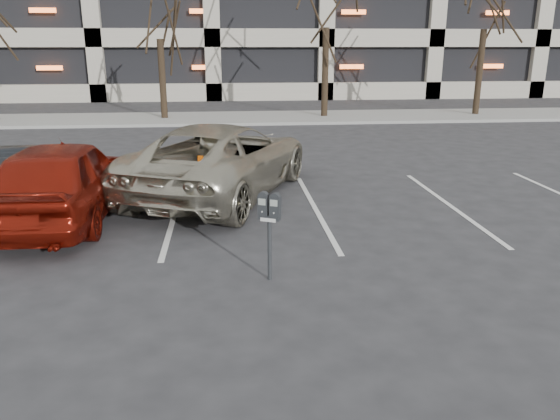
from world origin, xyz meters
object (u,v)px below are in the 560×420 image
at_px(parking_meter, 269,215).
at_px(car_red, 63,180).
at_px(car_dark, 2,180).
at_px(suv_silver, 220,159).

height_order(parking_meter, car_red, car_red).
distance_m(parking_meter, car_dark, 6.10).
xyz_separation_m(suv_silver, car_red, (-2.91, -1.55, -0.01)).
bearing_deg(car_dark, parking_meter, 138.11).
distance_m(suv_silver, car_dark, 4.32).
relative_size(suv_silver, car_dark, 1.51).
bearing_deg(suv_silver, car_dark, 37.07).
distance_m(parking_meter, suv_silver, 4.72).
bearing_deg(parking_meter, car_red, 164.15).
bearing_deg(parking_meter, suv_silver, 123.49).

